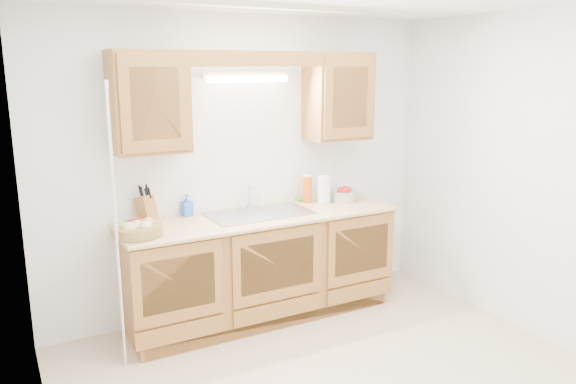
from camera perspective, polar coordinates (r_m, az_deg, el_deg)
room at (r=3.50m, az=5.59°, el=-1.18°), size 3.52×3.50×2.50m
base_cabinets at (r=4.74m, az=-2.80°, el=-7.63°), size 2.20×0.60×0.86m
countertop at (r=4.59m, az=-2.78°, el=-2.53°), size 2.30×0.63×0.04m
upper_cabinet_left at (r=4.29m, az=-13.96°, el=8.85°), size 0.55×0.33×0.75m
upper_cabinet_right at (r=4.98m, az=5.11°, el=9.66°), size 0.55×0.33×0.75m
valance at (r=4.43m, az=-2.98°, el=13.39°), size 2.20×0.05×0.12m
fluorescent_fixture at (r=4.64m, az=-4.19°, el=11.58°), size 0.76×0.08×0.08m
sink at (r=4.62m, az=-2.88°, el=-3.09°), size 0.84×0.46×0.36m
wire_shelf_pole at (r=3.97m, az=-17.03°, el=-3.76°), size 0.03×0.03×2.00m
outlet_plate at (r=5.25m, az=5.12°, el=2.40°), size 0.08×0.01×0.12m
fruit_basket at (r=4.15m, az=-15.11°, el=-3.62°), size 0.42×0.42×0.11m
knife_block at (r=4.46m, az=-14.21°, el=-1.64°), size 0.17×0.20×0.31m
orange_canister at (r=4.95m, az=1.96°, el=0.33°), size 0.11×0.11×0.25m
soap_bottle at (r=4.60m, az=-10.25°, el=-1.32°), size 0.09×0.09×0.17m
sponge at (r=5.05m, az=1.50°, el=-0.77°), size 0.13×0.09×0.02m
paper_towel at (r=4.95m, az=3.66°, el=0.23°), size 0.15×0.15×0.29m
apple_bowl at (r=5.06m, az=5.67°, el=-0.26°), size 0.33×0.33×0.13m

